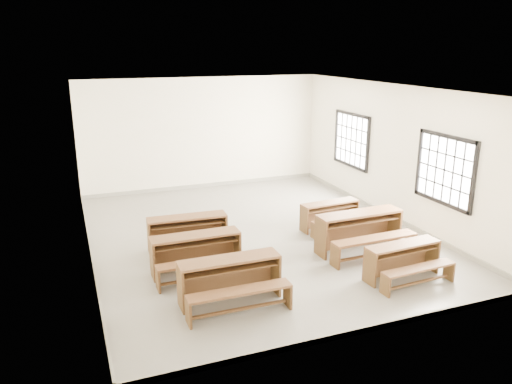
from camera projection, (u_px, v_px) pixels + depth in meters
name	position (u px, v px, depth m)	size (l,w,h in m)	color
room	(260.00, 140.00, 10.50)	(8.50, 8.50, 3.20)	slate
desk_set_0	(231.00, 277.00, 8.08)	(1.68, 0.88, 0.75)	brown
desk_set_1	(197.00, 251.00, 9.13)	(1.65, 0.86, 0.74)	brown
desk_set_2	(188.00, 231.00, 10.15)	(1.65, 0.92, 0.72)	brown
desk_set_3	(404.00, 259.00, 8.93)	(1.49, 0.83, 0.65)	brown
desk_set_4	(360.00, 229.00, 10.10)	(1.83, 0.98, 0.81)	brown
desk_set_5	(331.00, 213.00, 11.38)	(1.44, 0.83, 0.63)	brown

